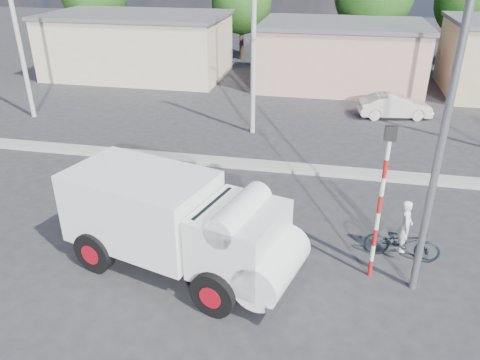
% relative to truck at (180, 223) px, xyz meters
% --- Properties ---
extents(ground_plane, '(120.00, 120.00, 0.00)m').
position_rel_truck_xyz_m(ground_plane, '(1.94, -0.74, -1.50)').
color(ground_plane, '#2B2A2D').
rests_on(ground_plane, ground).
extents(median, '(40.00, 0.80, 0.16)m').
position_rel_truck_xyz_m(median, '(1.94, 7.26, -1.42)').
color(median, '#99968E').
rests_on(median, ground).
extents(truck, '(6.93, 4.03, 2.70)m').
position_rel_truck_xyz_m(truck, '(0.00, 0.00, 0.00)').
color(truck, black).
rests_on(truck, ground).
extents(bicycle, '(2.16, 0.92, 1.11)m').
position_rel_truck_xyz_m(bicycle, '(6.05, 1.79, -0.94)').
color(bicycle, black).
rests_on(bicycle, ground).
extents(cyclist, '(0.43, 0.61, 1.58)m').
position_rel_truck_xyz_m(cyclist, '(6.05, 1.79, -0.71)').
color(cyclist, white).
rests_on(cyclist, ground).
extents(car_cream, '(3.99, 2.00, 1.26)m').
position_rel_truck_xyz_m(car_cream, '(6.95, 15.04, -0.87)').
color(car_cream, beige).
rests_on(car_cream, ground).
extents(traffic_pole, '(0.28, 0.18, 4.36)m').
position_rel_truck_xyz_m(traffic_pole, '(5.14, 0.76, 1.10)').
color(traffic_pole, red).
rests_on(traffic_pole, ground).
extents(streetlight, '(2.34, 0.22, 9.00)m').
position_rel_truck_xyz_m(streetlight, '(6.08, 0.46, 3.47)').
color(streetlight, slate).
rests_on(streetlight, ground).
extents(building_row, '(37.80, 7.30, 4.44)m').
position_rel_truck_xyz_m(building_row, '(3.04, 21.26, 0.64)').
color(building_row, beige).
rests_on(building_row, ground).
extents(utility_poles, '(35.40, 0.24, 8.00)m').
position_rel_truck_xyz_m(utility_poles, '(5.19, 11.26, 2.57)').
color(utility_poles, '#99968E').
rests_on(utility_poles, ground).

